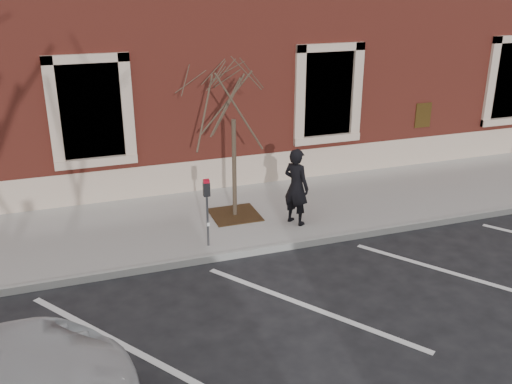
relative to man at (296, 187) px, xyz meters
name	(u,v)px	position (x,y,z in m)	size (l,w,h in m)	color
ground	(266,252)	(-1.01, -0.83, -1.01)	(120.00, 120.00, 0.00)	#28282B
sidewalk_near	(240,216)	(-1.01, 0.92, -0.94)	(40.00, 3.50, 0.15)	#9F9B96
curb_near	(266,249)	(-1.01, -0.88, -0.94)	(40.00, 0.12, 0.15)	#9E9E99
parking_stripes	(309,307)	(-1.01, -3.03, -1.01)	(28.00, 4.40, 0.01)	silver
building_civic	(178,21)	(-1.01, 6.91, 2.98)	(40.00, 8.62, 8.00)	maroon
man	(296,187)	(0.00, 0.00, 0.00)	(0.63, 0.41, 1.72)	black
parking_meter	(207,200)	(-2.12, -0.45, 0.14)	(0.13, 0.10, 1.44)	#595B60
tree_grate	(235,215)	(-1.15, 0.84, -0.85)	(1.07, 1.07, 0.03)	#3A2612
sapling	(233,91)	(-1.15, 0.84, 2.01)	(2.47, 2.47, 4.11)	#4D412F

